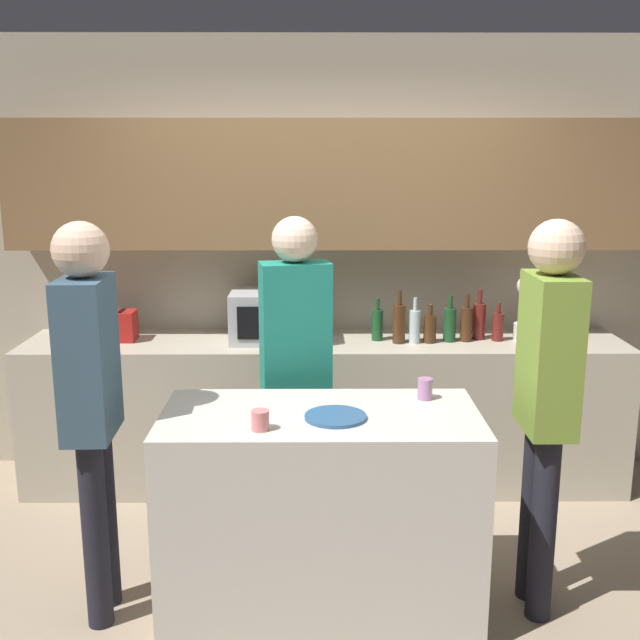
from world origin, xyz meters
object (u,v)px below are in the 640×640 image
(bottle_6, at_px, (479,320))
(plate_on_island, at_px, (336,417))
(cup_0, at_px, (425,389))
(person_right, at_px, (547,384))
(bottle_5, at_px, (466,323))
(bottle_4, at_px, (450,324))
(bottle_7, at_px, (498,326))
(microwave, at_px, (275,316))
(bottle_1, at_px, (399,323))
(toaster, at_px, (114,326))
(person_left, at_px, (90,389))
(bottle_0, at_px, (377,324))
(cup_1, at_px, (260,420))
(potted_plant, at_px, (527,308))
(person_center, at_px, (296,354))
(bottle_2, at_px, (415,326))
(bottle_3, at_px, (430,328))

(bottle_6, distance_m, plate_on_island, 1.70)
(cup_0, bearing_deg, person_right, -19.94)
(bottle_5, relative_size, bottle_6, 0.94)
(bottle_4, xyz_separation_m, bottle_7, (0.29, 0.02, -0.02))
(microwave, distance_m, bottle_1, 0.74)
(toaster, distance_m, plate_on_island, 1.92)
(cup_0, bearing_deg, person_left, -171.41)
(bottle_0, bearing_deg, cup_1, -110.96)
(potted_plant, relative_size, bottle_0, 1.54)
(bottle_1, xyz_separation_m, person_right, (0.49, -1.28, 0.03))
(person_center, bearing_deg, person_left, 25.17)
(bottle_5, distance_m, bottle_7, 0.19)
(bottle_5, bearing_deg, bottle_6, 29.37)
(bottle_2, height_order, bottle_6, bottle_6)
(person_left, bearing_deg, person_right, 88.92)
(bottle_6, distance_m, cup_1, 1.98)
(toaster, height_order, plate_on_island, toaster)
(toaster, xyz_separation_m, potted_plant, (2.48, 0.00, 0.11))
(cup_1, height_order, person_right, person_right)
(bottle_5, distance_m, person_right, 1.33)
(bottle_2, height_order, plate_on_island, bottle_2)
(bottle_7, xyz_separation_m, plate_on_island, (-1.01, -1.40, -0.06))
(bottle_6, height_order, person_right, person_right)
(bottle_6, relative_size, person_left, 0.17)
(bottle_6, height_order, cup_1, bottle_6)
(plate_on_island, bearing_deg, bottle_5, 59.54)
(potted_plant, xyz_separation_m, bottle_1, (-0.77, -0.07, -0.08))
(person_left, xyz_separation_m, person_right, (1.92, 0.04, 0.00))
(microwave, relative_size, cup_1, 6.35)
(bottle_6, distance_m, cup_0, 1.29)
(toaster, relative_size, plate_on_island, 1.00)
(toaster, height_order, bottle_2, bottle_2)
(bottle_2, xyz_separation_m, bottle_7, (0.51, 0.06, -0.02))
(plate_on_island, relative_size, cup_1, 3.17)
(bottle_2, relative_size, bottle_3, 1.19)
(bottle_0, bearing_deg, bottle_4, -4.33)
(person_left, relative_size, person_right, 1.00)
(person_center, bearing_deg, cup_1, 69.75)
(bottle_7, height_order, person_right, person_right)
(potted_plant, height_order, bottle_7, potted_plant)
(cup_0, height_order, person_right, person_right)
(cup_0, relative_size, person_right, 0.06)
(person_left, bearing_deg, bottle_7, 121.73)
(cup_1, bearing_deg, bottle_3, 58.82)
(bottle_1, height_order, plate_on_island, bottle_1)
(potted_plant, relative_size, bottle_6, 1.30)
(bottle_4, bearing_deg, bottle_3, -167.40)
(cup_1, distance_m, person_left, 0.74)
(toaster, distance_m, bottle_3, 1.89)
(bottle_4, xyz_separation_m, bottle_5, (0.10, 0.01, 0.00))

